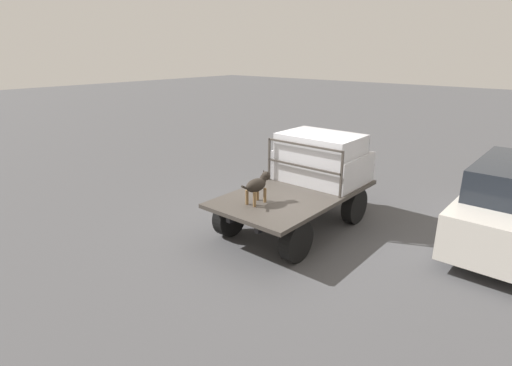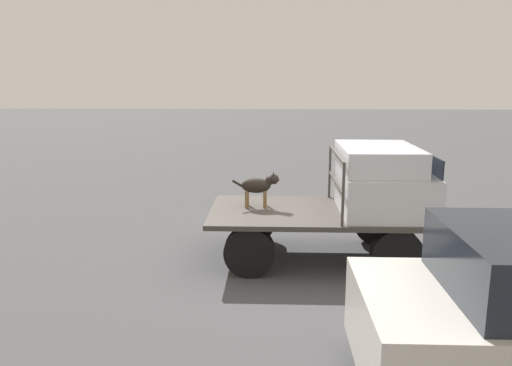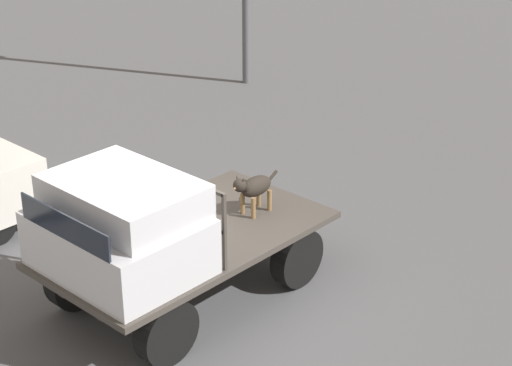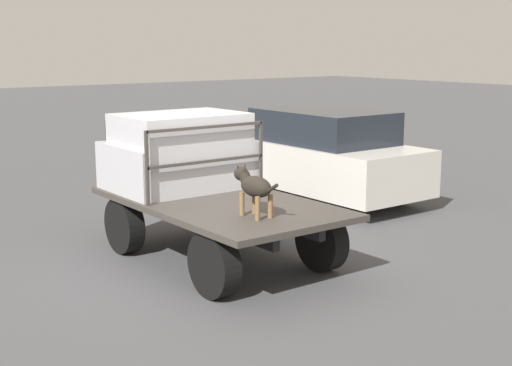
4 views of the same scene
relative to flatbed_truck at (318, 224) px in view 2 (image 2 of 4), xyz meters
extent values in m
plane|color=#474749|center=(0.00, 0.00, -0.60)|extent=(80.00, 80.00, 0.00)
cylinder|color=black|center=(1.13, 0.83, -0.21)|extent=(0.79, 0.24, 0.79)
cylinder|color=black|center=(1.13, -0.83, -0.21)|extent=(0.79, 0.24, 0.79)
cylinder|color=black|center=(-1.13, 0.83, -0.21)|extent=(0.79, 0.24, 0.79)
cylinder|color=black|center=(-1.13, -0.83, -0.21)|extent=(0.79, 0.24, 0.79)
cube|color=black|center=(0.00, 0.35, 0.07)|extent=(3.34, 0.10, 0.18)
cube|color=black|center=(0.00, -0.35, 0.07)|extent=(3.34, 0.10, 0.18)
cube|color=#3D3833|center=(0.00, 0.00, 0.20)|extent=(3.63, 1.99, 0.08)
cube|color=#B7B7BC|center=(1.05, 0.00, 0.58)|extent=(1.43, 1.87, 0.67)
cube|color=#B7B7BC|center=(0.94, 0.00, 1.12)|extent=(1.21, 1.72, 0.41)
cube|color=black|center=(1.75, 0.00, 1.06)|extent=(0.02, 1.53, 0.31)
cube|color=#3D3833|center=(0.27, 0.91, 0.73)|extent=(0.04, 0.04, 0.97)
cube|color=#3D3833|center=(0.27, -0.91, 0.73)|extent=(0.04, 0.04, 0.97)
cube|color=#3D3833|center=(0.27, 0.00, 1.19)|extent=(0.04, 1.83, 0.04)
cube|color=#3D3833|center=(0.27, 0.00, 0.73)|extent=(0.04, 1.83, 0.04)
cylinder|color=brown|center=(-0.90, 0.27, 0.39)|extent=(0.06, 0.06, 0.29)
cylinder|color=brown|center=(-0.90, 0.08, 0.39)|extent=(0.06, 0.06, 0.29)
cylinder|color=brown|center=(-1.21, 0.27, 0.39)|extent=(0.06, 0.06, 0.29)
cylinder|color=brown|center=(-1.21, 0.08, 0.39)|extent=(0.06, 0.06, 0.29)
ellipsoid|color=black|center=(-1.06, 0.18, 0.61)|extent=(0.50, 0.25, 0.25)
sphere|color=brown|center=(-0.92, 0.18, 0.57)|extent=(0.11, 0.11, 0.11)
cylinder|color=black|center=(-0.85, 0.18, 0.68)|extent=(0.18, 0.14, 0.17)
sphere|color=black|center=(-0.76, 0.18, 0.73)|extent=(0.18, 0.18, 0.18)
cone|color=brown|center=(-0.68, 0.18, 0.72)|extent=(0.10, 0.10, 0.10)
cone|color=black|center=(-0.76, 0.23, 0.80)|extent=(0.06, 0.08, 0.10)
cone|color=black|center=(-0.76, 0.13, 0.80)|extent=(0.06, 0.08, 0.10)
cylinder|color=black|center=(-1.36, 0.18, 0.64)|extent=(0.22, 0.04, 0.15)
cylinder|color=black|center=(0.92, -3.00, -0.30)|extent=(0.60, 0.20, 0.60)
camera|label=1|loc=(-6.56, -4.50, 3.07)|focal=28.00mm
camera|label=2|loc=(-0.76, -8.11, 2.43)|focal=35.00mm
camera|label=3|loc=(6.28, 6.92, 5.27)|focal=60.00mm
camera|label=4|loc=(-7.68, 5.19, 2.29)|focal=50.00mm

